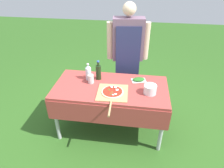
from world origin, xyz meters
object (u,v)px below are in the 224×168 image
at_px(person_cook, 128,50).
at_px(sauce_jar, 91,79).
at_px(oil_bottle, 98,72).
at_px(herb_container, 139,80).
at_px(water_bottle, 88,72).
at_px(pizza_on_peel, 112,93).
at_px(mixing_tub, 150,89).
at_px(prep_table, 111,92).

bearing_deg(person_cook, sauce_jar, 47.67).
xyz_separation_m(oil_bottle, herb_container, (0.55, 0.03, -0.09)).
distance_m(person_cook, water_bottle, 0.73).
bearing_deg(pizza_on_peel, water_bottle, 138.61).
height_order(person_cook, herb_container, person_cook).
bearing_deg(sauce_jar, mixing_tub, -10.13).
distance_m(water_bottle, mixing_tub, 0.86).
relative_size(person_cook, herb_container, 7.62).
relative_size(water_bottle, herb_container, 1.09).
bearing_deg(oil_bottle, pizza_on_peel, -53.85).
xyz_separation_m(mixing_tub, sauce_jar, (-0.78, 0.14, -0.01)).
height_order(water_bottle, sauce_jar, water_bottle).
xyz_separation_m(person_cook, sauce_jar, (-0.44, -0.61, -0.20)).
bearing_deg(water_bottle, prep_table, -23.47).
height_order(oil_bottle, water_bottle, oil_bottle).
distance_m(prep_table, water_bottle, 0.41).
bearing_deg(oil_bottle, mixing_tub, -19.89).
relative_size(prep_table, water_bottle, 6.31).
distance_m(mixing_tub, sauce_jar, 0.79).
bearing_deg(herb_container, water_bottle, -175.21).
distance_m(oil_bottle, herb_container, 0.56).
relative_size(oil_bottle, sauce_jar, 2.32).
bearing_deg(sauce_jar, herb_container, 12.73).
height_order(herb_container, mixing_tub, mixing_tub).
bearing_deg(prep_table, mixing_tub, -9.32).
height_order(pizza_on_peel, mixing_tub, mixing_tub).
distance_m(oil_bottle, sauce_jar, 0.15).
distance_m(oil_bottle, mixing_tub, 0.74).
xyz_separation_m(herb_container, sauce_jar, (-0.63, -0.14, 0.03)).
xyz_separation_m(oil_bottle, mixing_tub, (0.70, -0.25, -0.05)).
distance_m(pizza_on_peel, water_bottle, 0.49).
distance_m(person_cook, mixing_tub, 0.85).
distance_m(herb_container, mixing_tub, 0.32).
bearing_deg(herb_container, sauce_jar, -167.27).
xyz_separation_m(person_cook, oil_bottle, (-0.35, -0.50, -0.14)).
relative_size(pizza_on_peel, oil_bottle, 2.33).
distance_m(water_bottle, sauce_jar, 0.12).
distance_m(herb_container, sauce_jar, 0.65).
height_order(water_bottle, mixing_tub, water_bottle).
bearing_deg(water_bottle, herb_container, 4.79).
bearing_deg(mixing_tub, prep_table, 170.68).
xyz_separation_m(water_bottle, herb_container, (0.69, 0.06, -0.09)).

